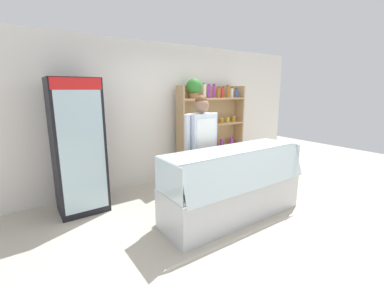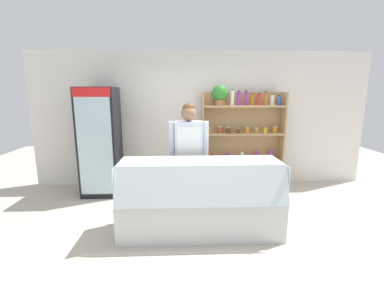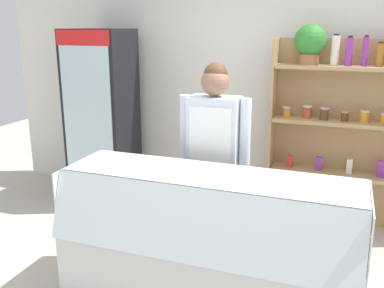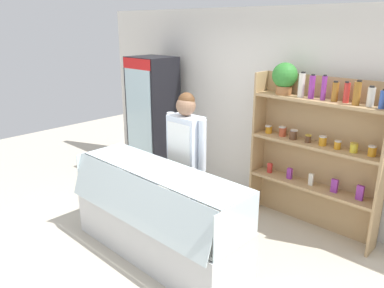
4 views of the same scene
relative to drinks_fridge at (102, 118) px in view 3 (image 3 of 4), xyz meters
The scene contains 5 objects.
back_wall 2.02m from the drinks_fridge, 15.63° to the left, with size 6.80×0.10×2.70m, color white.
drinks_fridge is the anchor object (origin of this frame).
shelving_unit 2.65m from the drinks_fridge, ahead, with size 1.61×0.31×2.04m.
deli_display_case 2.38m from the drinks_fridge, 40.11° to the right, with size 2.16×0.76×1.01m.
shop_clerk 1.84m from the drinks_fridge, 28.73° to the right, with size 0.61×0.25×1.74m.
Camera 3 is at (0.70, -2.74, 2.03)m, focal length 40.00 mm.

